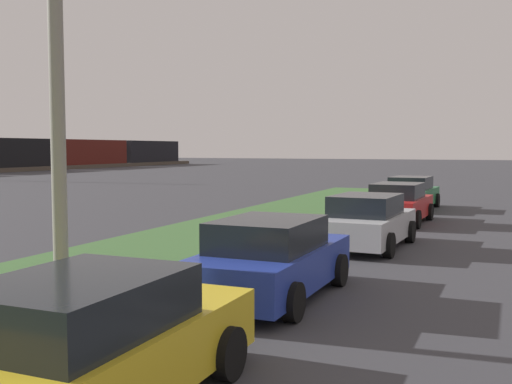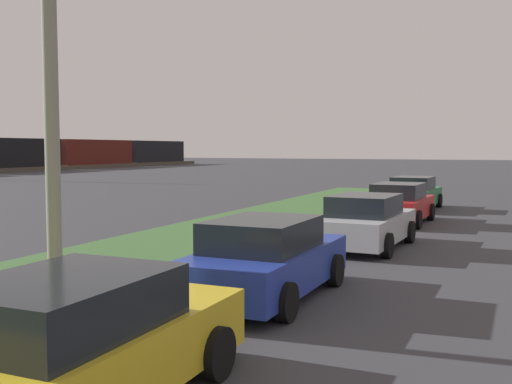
{
  "view_description": "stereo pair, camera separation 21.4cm",
  "coord_description": "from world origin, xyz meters",
  "px_view_note": "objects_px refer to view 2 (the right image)",
  "views": [
    {
      "loc": [
        1.19,
        0.08,
        2.74
      ],
      "look_at": [
        19.4,
        7.77,
        1.29
      ],
      "focal_mm": 42.15,
      "sensor_mm": 36.0,
      "label": 1
    },
    {
      "loc": [
        1.27,
        -0.11,
        2.74
      ],
      "look_at": [
        19.4,
        7.77,
        1.29
      ],
      "focal_mm": 42.15,
      "sensor_mm": 36.0,
      "label": 2
    }
  ],
  "objects_px": {
    "parked_car_red": "(399,204)",
    "parked_car_green": "(414,193)",
    "parked_car_blue": "(266,259)",
    "streetlight": "(70,43)",
    "parked_car_silver": "(366,222)",
    "parked_car_yellow": "(75,346)"
  },
  "relations": [
    {
      "from": "parked_car_red",
      "to": "parked_car_green",
      "type": "height_order",
      "value": "same"
    },
    {
      "from": "parked_car_blue",
      "to": "streetlight",
      "type": "distance_m",
      "value": 4.97
    },
    {
      "from": "parked_car_red",
      "to": "parked_car_silver",
      "type": "bearing_deg",
      "value": -176.61
    },
    {
      "from": "parked_car_green",
      "to": "streetlight",
      "type": "relative_size",
      "value": 0.58
    },
    {
      "from": "parked_car_yellow",
      "to": "streetlight",
      "type": "relative_size",
      "value": 0.57
    },
    {
      "from": "parked_car_blue",
      "to": "parked_car_green",
      "type": "distance_m",
      "value": 17.37
    },
    {
      "from": "parked_car_red",
      "to": "parked_car_yellow",
      "type": "bearing_deg",
      "value": -178.66
    },
    {
      "from": "parked_car_red",
      "to": "parked_car_green",
      "type": "distance_m",
      "value": 5.35
    },
    {
      "from": "parked_car_yellow",
      "to": "streetlight",
      "type": "xyz_separation_m",
      "value": [
        2.88,
        2.43,
        3.67
      ]
    },
    {
      "from": "parked_car_green",
      "to": "parked_car_red",
      "type": "bearing_deg",
      "value": -174.22
    },
    {
      "from": "parked_car_red",
      "to": "streetlight",
      "type": "xyz_separation_m",
      "value": [
        -14.4,
        2.64,
        3.67
      ]
    },
    {
      "from": "parked_car_yellow",
      "to": "parked_car_silver",
      "type": "xyz_separation_m",
      "value": [
        11.44,
        -0.35,
        0.0
      ]
    },
    {
      "from": "parked_car_silver",
      "to": "parked_car_red",
      "type": "distance_m",
      "value": 5.84
    },
    {
      "from": "parked_car_yellow",
      "to": "parked_car_blue",
      "type": "xyz_separation_m",
      "value": [
        5.25,
        0.07,
        0.0
      ]
    },
    {
      "from": "parked_car_silver",
      "to": "parked_car_green",
      "type": "relative_size",
      "value": 1.0
    },
    {
      "from": "parked_car_silver",
      "to": "streetlight",
      "type": "relative_size",
      "value": 0.58
    },
    {
      "from": "parked_car_yellow",
      "to": "parked_car_blue",
      "type": "distance_m",
      "value": 5.25
    },
    {
      "from": "parked_car_yellow",
      "to": "parked_car_silver",
      "type": "height_order",
      "value": "same"
    },
    {
      "from": "parked_car_blue",
      "to": "parked_car_green",
      "type": "relative_size",
      "value": 0.99
    },
    {
      "from": "parked_car_blue",
      "to": "streetlight",
      "type": "bearing_deg",
      "value": 135.5
    },
    {
      "from": "parked_car_silver",
      "to": "parked_car_green",
      "type": "bearing_deg",
      "value": 4.88
    },
    {
      "from": "streetlight",
      "to": "parked_car_silver",
      "type": "bearing_deg",
      "value": -17.97
    }
  ]
}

